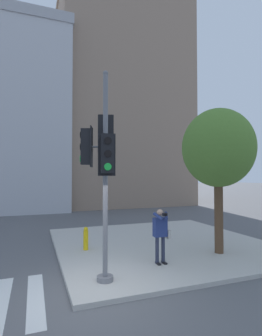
{
  "coord_description": "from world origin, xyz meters",
  "views": [
    {
      "loc": [
        -1.28,
        -5.92,
        2.74
      ],
      "look_at": [
        1.25,
        0.84,
        2.95
      ],
      "focal_mm": 28.0,
      "sensor_mm": 36.0,
      "label": 1
    }
  ],
  "objects_px": {
    "person_photographer": "(161,231)",
    "fire_hydrant": "(86,238)",
    "street_tree": "(218,149)",
    "traffic_signal_pole": "(102,159)"
  },
  "relations": [
    {
      "from": "traffic_signal_pole",
      "to": "street_tree",
      "type": "relative_size",
      "value": 1.07
    },
    {
      "from": "traffic_signal_pole",
      "to": "person_photographer",
      "type": "relative_size",
      "value": 3.29
    },
    {
      "from": "street_tree",
      "to": "fire_hydrant",
      "type": "bearing_deg",
      "value": 155.06
    },
    {
      "from": "person_photographer",
      "to": "fire_hydrant",
      "type": "distance_m",
      "value": 2.93
    },
    {
      "from": "traffic_signal_pole",
      "to": "person_photographer",
      "type": "bearing_deg",
      "value": 18.05
    },
    {
      "from": "traffic_signal_pole",
      "to": "street_tree",
      "type": "distance_m",
      "value": 4.46
    },
    {
      "from": "street_tree",
      "to": "fire_hydrant",
      "type": "distance_m",
      "value": 5.59
    },
    {
      "from": "person_photographer",
      "to": "fire_hydrant",
      "type": "height_order",
      "value": "person_photographer"
    },
    {
      "from": "person_photographer",
      "to": "fire_hydrant",
      "type": "xyz_separation_m",
      "value": [
        -1.84,
        2.22,
        -0.56
      ]
    },
    {
      "from": "person_photographer",
      "to": "street_tree",
      "type": "distance_m",
      "value": 3.51
    }
  ]
}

